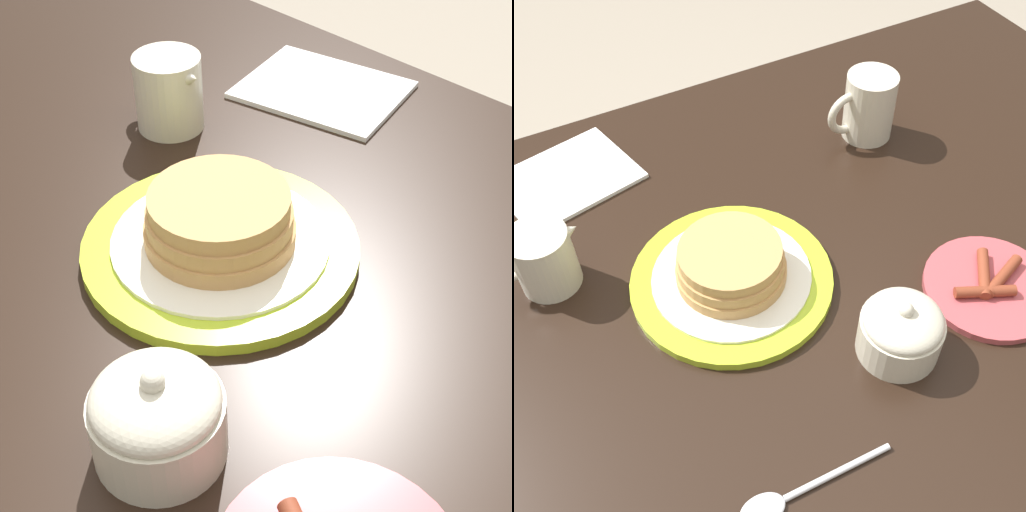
# 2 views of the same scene
# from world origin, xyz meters

# --- Properties ---
(dining_table) EXTENTS (1.49, 0.93, 0.73)m
(dining_table) POSITION_xyz_m (0.00, 0.00, 0.63)
(dining_table) COLOR black
(dining_table) RESTS_ON ground_plane
(pancake_plate) EXTENTS (0.25, 0.25, 0.06)m
(pancake_plate) POSITION_xyz_m (0.01, -0.05, 0.75)
(pancake_plate) COLOR #AAC628
(pancake_plate) RESTS_ON dining_table
(creamer_pitcher) EXTENTS (0.11, 0.07, 0.09)m
(creamer_pitcher) POSITION_xyz_m (0.20, -0.16, 0.77)
(creamer_pitcher) COLOR beige
(creamer_pitcher) RESTS_ON dining_table
(sugar_bowl) EXTENTS (0.10, 0.10, 0.08)m
(sugar_bowl) POSITION_xyz_m (-0.11, 0.13, 0.77)
(sugar_bowl) COLOR beige
(sugar_bowl) RESTS_ON dining_table
(napkin) EXTENTS (0.21, 0.18, 0.01)m
(napkin) POSITION_xyz_m (0.13, -0.34, 0.73)
(napkin) COLOR white
(napkin) RESTS_ON dining_table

